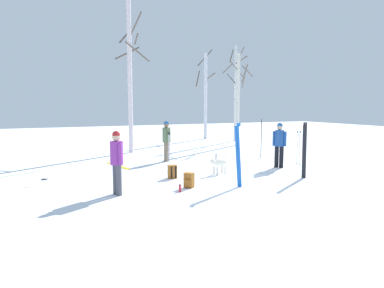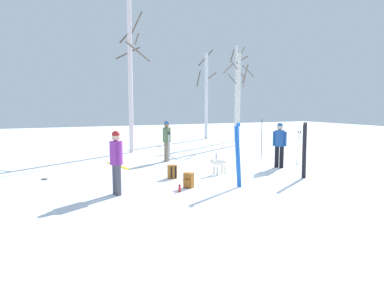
{
  "view_description": "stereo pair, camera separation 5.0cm",
  "coord_description": "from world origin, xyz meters",
  "px_view_note": "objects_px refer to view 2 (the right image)",
  "views": [
    {
      "loc": [
        -5.09,
        -8.82,
        2.4
      ],
      "look_at": [
        -0.05,
        2.36,
        1.0
      ],
      "focal_mm": 32.42,
      "sensor_mm": 36.0,
      "label": 1
    },
    {
      "loc": [
        -5.05,
        -8.84,
        2.4
      ],
      "look_at": [
        -0.05,
        2.36,
        1.0
      ],
      "focal_mm": 32.42,
      "sensor_mm": 36.0,
      "label": 2
    }
  ],
  "objects_px": {
    "ski_pair_lying_0": "(44,180)",
    "ski_pair_planted_1": "(304,151)",
    "water_bottle_1": "(216,157)",
    "person_0": "(280,142)",
    "birch_tree_1": "(206,95)",
    "ski_pair_planted_2": "(262,139)",
    "backpack_1": "(172,172)",
    "ski_pair_lying_1": "(118,166)",
    "birch_tree_0": "(131,72)",
    "ski_pair_planted_0": "(238,155)",
    "water_bottle_0": "(180,188)",
    "birch_tree_2": "(239,96)",
    "person_2": "(116,158)",
    "ski_poles_1": "(169,151)",
    "ski_poles_0": "(299,147)",
    "dog": "(219,163)",
    "birch_tree_3": "(236,92)",
    "person_1": "(167,138)",
    "backpack_0": "(189,180)"
  },
  "relations": [
    {
      "from": "water_bottle_0",
      "to": "birch_tree_3",
      "type": "xyz_separation_m",
      "value": [
        8.35,
        10.83,
        3.1
      ]
    },
    {
      "from": "person_1",
      "to": "ski_pair_lying_1",
      "type": "height_order",
      "value": "person_1"
    },
    {
      "from": "ski_pair_planted_0",
      "to": "birch_tree_2",
      "type": "xyz_separation_m",
      "value": [
        5.56,
        9.02,
        1.98
      ]
    },
    {
      "from": "birch_tree_3",
      "to": "backpack_0",
      "type": "bearing_deg",
      "value": -127.09
    },
    {
      "from": "ski_poles_1",
      "to": "birch_tree_2",
      "type": "bearing_deg",
      "value": 43.11
    },
    {
      "from": "ski_poles_1",
      "to": "backpack_0",
      "type": "distance_m",
      "value": 2.39
    },
    {
      "from": "ski_poles_0",
      "to": "backpack_0",
      "type": "xyz_separation_m",
      "value": [
        -5.42,
        -1.6,
        -0.53
      ]
    },
    {
      "from": "backpack_0",
      "to": "person_1",
      "type": "bearing_deg",
      "value": 77.61
    },
    {
      "from": "person_0",
      "to": "ski_pair_planted_1",
      "type": "xyz_separation_m",
      "value": [
        -0.47,
        -1.87,
        -0.07
      ]
    },
    {
      "from": "person_1",
      "to": "person_2",
      "type": "height_order",
      "value": "same"
    },
    {
      "from": "person_2",
      "to": "backpack_1",
      "type": "xyz_separation_m",
      "value": [
        2.08,
        1.34,
        -0.77
      ]
    },
    {
      "from": "dog",
      "to": "ski_pair_lying_0",
      "type": "relative_size",
      "value": 0.52
    },
    {
      "from": "ski_pair_planted_0",
      "to": "water_bottle_0",
      "type": "xyz_separation_m",
      "value": [
        -1.78,
        0.13,
        -0.83
      ]
    },
    {
      "from": "birch_tree_1",
      "to": "birch_tree_3",
      "type": "height_order",
      "value": "birch_tree_1"
    },
    {
      "from": "birch_tree_0",
      "to": "water_bottle_1",
      "type": "bearing_deg",
      "value": -53.08
    },
    {
      "from": "person_1",
      "to": "person_2",
      "type": "relative_size",
      "value": 1.0
    },
    {
      "from": "person_1",
      "to": "ski_poles_0",
      "type": "distance_m",
      "value": 5.37
    },
    {
      "from": "ski_pair_planted_2",
      "to": "ski_poles_1",
      "type": "bearing_deg",
      "value": -162.81
    },
    {
      "from": "ski_poles_1",
      "to": "water_bottle_0",
      "type": "relative_size",
      "value": 6.79
    },
    {
      "from": "dog",
      "to": "ski_poles_0",
      "type": "distance_m",
      "value": 3.7
    },
    {
      "from": "ski_poles_1",
      "to": "water_bottle_0",
      "type": "height_order",
      "value": "ski_poles_1"
    },
    {
      "from": "ski_pair_planted_2",
      "to": "ski_poles_0",
      "type": "height_order",
      "value": "ski_pair_planted_2"
    },
    {
      "from": "ski_pair_planted_0",
      "to": "birch_tree_3",
      "type": "bearing_deg",
      "value": 59.06
    },
    {
      "from": "ski_pair_planted_1",
      "to": "birch_tree_2",
      "type": "relative_size",
      "value": 0.32
    },
    {
      "from": "ski_pair_planted_1",
      "to": "backpack_0",
      "type": "xyz_separation_m",
      "value": [
        -3.97,
        0.32,
        -0.7
      ]
    },
    {
      "from": "ski_pair_planted_2",
      "to": "water_bottle_1",
      "type": "xyz_separation_m",
      "value": [
        -2.07,
        0.43,
        -0.75
      ]
    },
    {
      "from": "ski_pair_lying_0",
      "to": "water_bottle_1",
      "type": "distance_m",
      "value": 7.19
    },
    {
      "from": "ski_pair_planted_0",
      "to": "ski_pair_planted_2",
      "type": "distance_m",
      "value": 5.83
    },
    {
      "from": "ski_pair_planted_1",
      "to": "birch_tree_1",
      "type": "bearing_deg",
      "value": 77.51
    },
    {
      "from": "water_bottle_1",
      "to": "person_0",
      "type": "bearing_deg",
      "value": -65.39
    },
    {
      "from": "ski_pair_lying_0",
      "to": "ski_pair_planted_1",
      "type": "bearing_deg",
      "value": -21.56
    },
    {
      "from": "ski_pair_lying_1",
      "to": "backpack_1",
      "type": "height_order",
      "value": "backpack_1"
    },
    {
      "from": "person_2",
      "to": "ski_pair_planted_2",
      "type": "xyz_separation_m",
      "value": [
        7.32,
        3.79,
        -0.11
      ]
    },
    {
      "from": "ski_poles_1",
      "to": "birch_tree_0",
      "type": "xyz_separation_m",
      "value": [
        0.12,
        5.73,
        3.21
      ]
    },
    {
      "from": "dog",
      "to": "ski_pair_planted_2",
      "type": "distance_m",
      "value": 4.33
    },
    {
      "from": "ski_pair_planted_1",
      "to": "water_bottle_1",
      "type": "distance_m",
      "value": 4.74
    },
    {
      "from": "birch_tree_0",
      "to": "ski_poles_0",
      "type": "bearing_deg",
      "value": -51.88
    },
    {
      "from": "ski_pair_planted_1",
      "to": "birch_tree_2",
      "type": "height_order",
      "value": "birch_tree_2"
    },
    {
      "from": "person_0",
      "to": "ski_pair_lying_1",
      "type": "height_order",
      "value": "person_0"
    },
    {
      "from": "ski_pair_planted_2",
      "to": "backpack_1",
      "type": "distance_m",
      "value": 5.82
    },
    {
      "from": "dog",
      "to": "birch_tree_1",
      "type": "bearing_deg",
      "value": 65.73
    },
    {
      "from": "birch_tree_3",
      "to": "birch_tree_0",
      "type": "bearing_deg",
      "value": -162.04
    },
    {
      "from": "ski_pair_planted_1",
      "to": "ski_pair_planted_2",
      "type": "bearing_deg",
      "value": 72.83
    },
    {
      "from": "person_2",
      "to": "birch_tree_0",
      "type": "bearing_deg",
      "value": 73.03
    },
    {
      "from": "person_2",
      "to": "ski_poles_1",
      "type": "bearing_deg",
      "value": 44.12
    },
    {
      "from": "ski_pair_lying_1",
      "to": "backpack_1",
      "type": "bearing_deg",
      "value": -69.42
    },
    {
      "from": "person_1",
      "to": "ski_pair_lying_1",
      "type": "distance_m",
      "value": 2.37
    },
    {
      "from": "person_2",
      "to": "ski_pair_lying_1",
      "type": "bearing_deg",
      "value": 77.74
    },
    {
      "from": "ski_pair_planted_2",
      "to": "person_1",
      "type": "bearing_deg",
      "value": 168.93
    },
    {
      "from": "ski_pair_planted_1",
      "to": "water_bottle_0",
      "type": "xyz_separation_m",
      "value": [
        -4.39,
        -0.02,
        -0.81
      ]
    }
  ]
}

